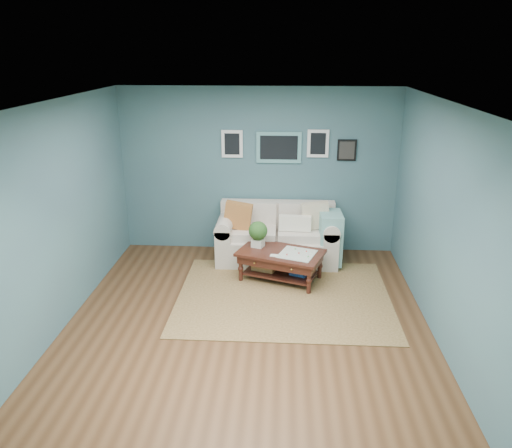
{
  "coord_description": "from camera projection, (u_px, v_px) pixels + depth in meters",
  "views": [
    {
      "loc": [
        0.43,
        -5.45,
        3.26
      ],
      "look_at": [
        0.05,
        1.0,
        0.97
      ],
      "focal_mm": 35.0,
      "sensor_mm": 36.0,
      "label": 1
    }
  ],
  "objects": [
    {
      "name": "loveseat",
      "position": [
        282.0,
        236.0,
        7.99
      ],
      "size": [
        1.95,
        0.89,
        1.0
      ],
      "color": "beige",
      "rests_on": "ground"
    },
    {
      "name": "coffee_table",
      "position": [
        277.0,
        256.0,
        7.32
      ],
      "size": [
        1.37,
        1.07,
        0.84
      ],
      "rotation": [
        0.0,
        0.0,
        -0.34
      ],
      "color": "black",
      "rests_on": "ground"
    },
    {
      "name": "room_shell",
      "position": [
        248.0,
        219.0,
        5.84
      ],
      "size": [
        5.0,
        5.02,
        2.7
      ],
      "color": "brown",
      "rests_on": "ground"
    },
    {
      "name": "area_rug",
      "position": [
        284.0,
        296.0,
        6.91
      ],
      "size": [
        2.91,
        2.33,
        0.01
      ],
      "primitive_type": "cube",
      "color": "brown",
      "rests_on": "ground"
    }
  ]
}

